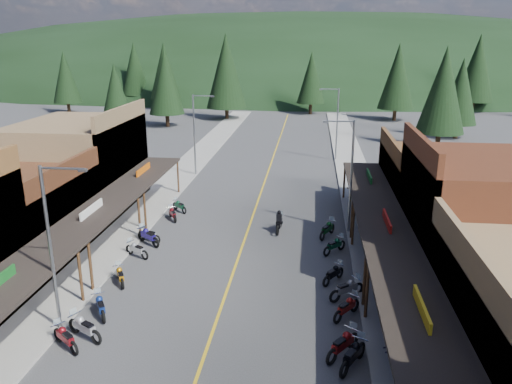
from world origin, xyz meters
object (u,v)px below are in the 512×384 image
(bike_west_4, at_px, (65,337))
(streetlight_3, at_px, (336,121))
(shop_west_2, at_px, (14,218))
(streetlight_2, at_px, (349,172))
(bike_east_8, at_px, (333,273))
(bike_east_6, at_px, (347,307))
(pedestrian_east_a, at_px, (389,332))
(pine_3, at_px, (311,78))
(bike_east_4, at_px, (353,354))
(pine_11, at_px, (443,90))
(streetlight_0, at_px, (53,243))
(streetlight_1, at_px, (196,131))
(pine_8, at_px, (116,94))
(bike_west_5, at_px, (84,326))
(rider_on_bike, at_px, (279,223))
(bike_west_10, at_px, (149,234))
(bike_west_7, at_px, (120,275))
(bike_west_9, at_px, (148,235))
(bike_west_8, at_px, (137,249))
(shop_east_3, at_px, (438,188))
(shop_west_3, at_px, (81,165))
(pine_9, at_px, (461,91))
(pine_7, at_px, (135,69))
(bike_west_12, at_px, (180,205))
(bike_east_7, at_px, (347,288))
(pine_4, at_px, (398,76))
(shop_east_2, at_px, (481,221))
(bike_west_6, at_px, (100,305))
(bike_east_9, at_px, (334,245))
(bike_west_11, at_px, (173,213))
(bike_east_5, at_px, (343,343))
(pine_10, at_px, (166,82))
(pedestrian_east_b, at_px, (351,189))
(pine_0, at_px, (65,77))
(bike_east_10, at_px, (327,229))
(pine_1, at_px, (165,71))
(pine_2, at_px, (226,71))

(bike_west_4, bearing_deg, streetlight_3, 17.52)
(shop_west_2, xyz_separation_m, streetlight_2, (20.71, 6.30, 1.93))
(bike_east_8, bearing_deg, streetlight_3, 122.05)
(bike_east_6, distance_m, pedestrian_east_a, 3.24)
(pine_3, relative_size, bike_east_4, 4.88)
(streetlight_2, distance_m, pine_11, 32.83)
(streetlight_0, xyz_separation_m, streetlight_1, (0.00, 28.00, 0.00))
(bike_west_4, bearing_deg, pine_8, 55.41)
(bike_west_4, distance_m, bike_west_5, 0.96)
(rider_on_bike, bearing_deg, shop_west_2, -155.26)
(bike_west_10, bearing_deg, bike_west_7, -151.10)
(streetlight_1, bearing_deg, bike_west_9, -87.69)
(bike_west_5, bearing_deg, bike_west_8, 33.06)
(streetlight_0, bearing_deg, bike_west_5, -21.17)
(bike_west_4, xyz_separation_m, bike_east_8, (11.96, 7.65, -0.02))
(streetlight_2, bearing_deg, shop_east_3, 25.88)
(shop_west_3, relative_size, pine_9, 1.01)
(pine_11, distance_m, bike_east_8, 40.79)
(pine_7, bearing_deg, pine_8, -74.48)
(rider_on_bike, bearing_deg, bike_east_6, -65.77)
(streetlight_2, xyz_separation_m, pine_8, (-28.95, 32.00, 1.52))
(bike_west_12, height_order, bike_east_7, bike_east_7)
(pine_4, bearing_deg, shop_east_2, -94.14)
(shop_west_3, bearing_deg, bike_west_6, -63.09)
(shop_east_2, height_order, bike_west_7, shop_east_2)
(pine_11, bearing_deg, bike_east_9, -112.62)
(pine_4, distance_m, bike_west_12, 54.86)
(shop_east_2, distance_m, streetlight_0, 22.14)
(bike_west_11, bearing_deg, pedestrian_east_a, -78.49)
(pine_4, distance_m, bike_east_5, 67.92)
(shop_east_2, xyz_separation_m, pine_8, (-35.78, 38.30, 2.46))
(pine_10, bearing_deg, bike_east_7, -64.63)
(bike_west_8, distance_m, bike_east_5, 15.16)
(pine_8, xyz_separation_m, pedestrian_east_b, (29.80, -24.14, -5.03))
(streetlight_0, height_order, pine_0, pine_0)
(pine_8, distance_m, bike_west_6, 47.71)
(rider_on_bike, bearing_deg, streetlight_1, 126.87)
(bike_east_10, distance_m, rider_on_bike, 3.43)
(pine_11, distance_m, bike_east_9, 37.01)
(streetlight_0, relative_size, pine_7, 0.64)
(pine_1, height_order, bike_east_5, pine_1)
(pine_9, bearing_deg, pine_0, 165.12)
(bike_west_8, xyz_separation_m, pedestrian_east_b, (14.13, 13.46, 0.39))
(bike_west_8, bearing_deg, streetlight_1, 31.70)
(pine_0, distance_m, bike_west_5, 76.84)
(pine_11, bearing_deg, bike_west_9, -128.01)
(streetlight_1, relative_size, pedestrian_east_a, 4.30)
(pine_2, xyz_separation_m, pine_11, (30.00, -20.00, -0.80))
(streetlight_2, distance_m, pine_3, 58.11)
(pine_1, bearing_deg, shop_east_3, -57.25)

